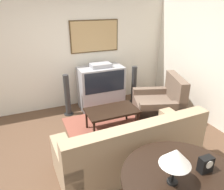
{
  "coord_description": "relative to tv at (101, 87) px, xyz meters",
  "views": [
    {
      "loc": [
        -0.88,
        -2.89,
        2.43
      ],
      "look_at": [
        0.61,
        0.66,
        0.75
      ],
      "focal_mm": 35.0,
      "sensor_mm": 36.0,
      "label": 1
    }
  ],
  "objects": [
    {
      "name": "coffee_table",
      "position": [
        -0.18,
        -1.09,
        -0.11
      ],
      "size": [
        1.0,
        0.59,
        0.45
      ],
      "color": "black",
      "rests_on": "ground_plane"
    },
    {
      "name": "speaker_tower_right",
      "position": [
        0.84,
        -0.09,
        -0.07
      ],
      "size": [
        0.22,
        0.22,
        0.95
      ],
      "color": "black",
      "rests_on": "ground_plane"
    },
    {
      "name": "armchair",
      "position": [
        1.0,
        -1.01,
        -0.22
      ],
      "size": [
        1.2,
        1.21,
        0.95
      ],
      "rotation": [
        0.0,
        0.0,
        -1.89
      ],
      "color": "brown",
      "rests_on": "ground_plane"
    },
    {
      "name": "speaker_tower_left",
      "position": [
        -0.84,
        -0.09,
        -0.07
      ],
      "size": [
        0.22,
        0.22,
        0.95
      ],
      "color": "black",
      "rests_on": "ground_plane"
    },
    {
      "name": "ground_plane",
      "position": [
        -0.77,
        -1.71,
        -0.52
      ],
      "size": [
        12.0,
        12.0,
        0.0
      ],
      "primitive_type": "plane",
      "color": "brown"
    },
    {
      "name": "console_table",
      "position": [
        -0.31,
        -3.3,
        0.17
      ],
      "size": [
        1.29,
        1.29,
        0.74
      ],
      "color": "black",
      "rests_on": "ground_plane"
    },
    {
      "name": "couch",
      "position": [
        -0.31,
        -2.16,
        -0.21
      ],
      "size": [
        2.28,
        0.98,
        0.9
      ],
      "rotation": [
        0.0,
        0.0,
        3.18
      ],
      "color": "#9E8466",
      "rests_on": "ground_plane"
    },
    {
      "name": "mantel_clock",
      "position": [
        -0.03,
        -3.3,
        0.32
      ],
      "size": [
        0.15,
        0.1,
        0.18
      ],
      "color": "black",
      "rests_on": "console_table"
    },
    {
      "name": "wall_right",
      "position": [
        1.86,
        -1.71,
        0.83
      ],
      "size": [
        0.06,
        12.0,
        2.7
      ],
      "color": "silver",
      "rests_on": "ground_plane"
    },
    {
      "name": "table_lamp",
      "position": [
        -0.45,
        -3.3,
        0.54
      ],
      "size": [
        0.31,
        0.31,
        0.41
      ],
      "color": "black",
      "rests_on": "console_table"
    },
    {
      "name": "wall_back",
      "position": [
        -0.75,
        0.42,
        0.84
      ],
      "size": [
        12.0,
        0.1,
        2.7
      ],
      "color": "silver",
      "rests_on": "ground_plane"
    },
    {
      "name": "tv",
      "position": [
        0.0,
        0.0,
        0.0
      ],
      "size": [
        1.05,
        0.55,
        1.1
      ],
      "color": "#9E9EA3",
      "rests_on": "ground_plane"
    },
    {
      "name": "area_rug",
      "position": [
        -0.09,
        -1.15,
        -0.51
      ],
      "size": [
        1.9,
        1.79,
        0.01
      ],
      "color": "brown",
      "rests_on": "ground_plane"
    }
  ]
}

